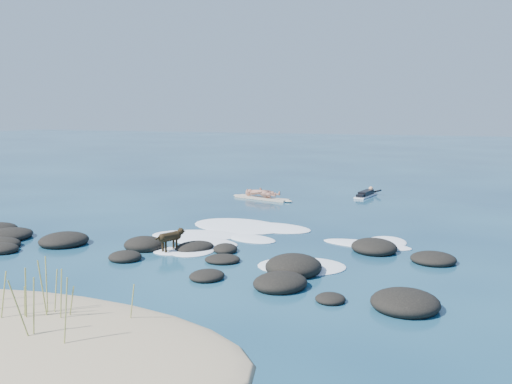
% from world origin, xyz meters
% --- Properties ---
extents(ground, '(160.00, 160.00, 0.00)m').
position_xyz_m(ground, '(0.00, 0.00, 0.00)').
color(ground, '#0A2642').
rests_on(ground, ground).
extents(sand_dune, '(9.00, 4.40, 0.60)m').
position_xyz_m(sand_dune, '(0.00, -8.20, 0.00)').
color(sand_dune, '#9E8966').
rests_on(sand_dune, ground).
extents(dune_grass, '(3.69, 1.96, 1.24)m').
position_xyz_m(dune_grass, '(0.08, -7.89, 0.64)').
color(dune_grass, '#989E4C').
rests_on(dune_grass, ground).
extents(reef_rocks, '(14.66, 6.18, 0.58)m').
position_xyz_m(reef_rocks, '(0.02, -2.31, 0.11)').
color(reef_rocks, black).
rests_on(reef_rocks, ground).
extents(breaking_foam, '(8.08, 6.75, 0.12)m').
position_xyz_m(breaking_foam, '(1.06, 0.57, 0.01)').
color(breaking_foam, white).
rests_on(breaking_foam, ground).
extents(standing_surfer_rig, '(3.13, 1.20, 1.80)m').
position_xyz_m(standing_surfer_rig, '(-1.56, 7.87, 0.71)').
color(standing_surfer_rig, beige).
rests_on(standing_surfer_rig, ground).
extents(paddling_surfer_rig, '(0.98, 2.20, 0.38)m').
position_xyz_m(paddling_surfer_rig, '(2.55, 10.35, 0.13)').
color(paddling_surfer_rig, white).
rests_on(paddling_surfer_rig, ground).
extents(dog, '(0.52, 0.99, 0.66)m').
position_xyz_m(dog, '(-0.44, -1.91, 0.44)').
color(dog, black).
rests_on(dog, ground).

